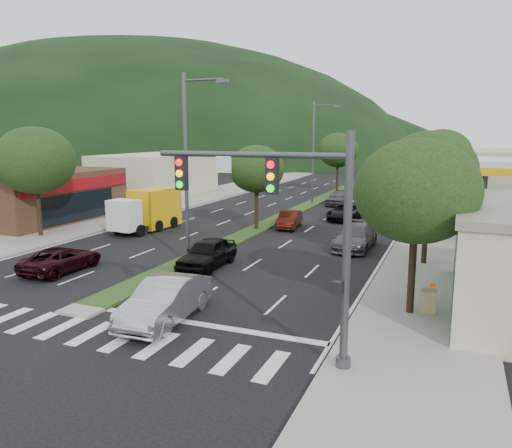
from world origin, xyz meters
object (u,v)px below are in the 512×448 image
at_px(tree_r_e, 445,154).
at_px(car_queue_d, 345,212).
at_px(streetlight_mid, 315,148).
at_px(car_queue_b, 355,237).
at_px(tree_med_near, 256,169).
at_px(car_queue_a, 207,253).
at_px(box_truck, 149,211).
at_px(streetlight_near, 189,159).
at_px(motorhome, 403,193).
at_px(traffic_signal, 294,213).
at_px(car_queue_f, 409,192).
at_px(tree_med_far, 338,150).
at_px(tree_r_b, 429,171).
at_px(tree_r_c, 436,167).
at_px(tree_l_a, 35,160).
at_px(a_frame_sign, 429,299).
at_px(sedan_silver, 166,300).
at_px(suv_maroon, 62,259).
at_px(car_queue_e, 339,198).
at_px(tree_r_a, 416,191).
at_px(car_queue_c, 289,219).
at_px(tree_r_d, 441,155).

relative_size(tree_r_e, car_queue_d, 1.42).
height_order(streetlight_mid, car_queue_b, streetlight_mid).
bearing_deg(tree_med_near, car_queue_a, -81.96).
height_order(car_queue_a, box_truck, box_truck).
bearing_deg(box_truck, streetlight_near, 141.14).
distance_m(tree_r_e, motorhome, 10.53).
xyz_separation_m(traffic_signal, car_queue_f, (-0.48, 43.53, -4.03)).
bearing_deg(streetlight_mid, tree_med_far, 91.07).
bearing_deg(car_queue_f, tree_r_b, -87.37).
distance_m(tree_r_c, tree_l_a, 26.47).
relative_size(box_truck, a_frame_sign, 4.91).
distance_m(sedan_silver, suv_maroon, 9.48).
bearing_deg(tree_r_e, sedan_silver, -101.89).
relative_size(traffic_signal, motorhome, 0.81).
height_order(tree_l_a, car_queue_e, tree_l_a).
xyz_separation_m(tree_r_a, tree_med_near, (-12.00, 14.00, -0.39)).
xyz_separation_m(sedan_silver, car_queue_b, (4.25, 14.65, -0.08)).
height_order(tree_r_b, streetlight_near, streetlight_near).
xyz_separation_m(car_queue_b, a_frame_sign, (4.83, -10.58, -0.03)).
bearing_deg(tree_r_c, car_queue_f, 98.91).
height_order(streetlight_near, streetlight_mid, same).
relative_size(tree_r_b, car_queue_d, 1.46).
relative_size(sedan_silver, suv_maroon, 1.09).
height_order(streetlight_mid, car_queue_e, streetlight_mid).
bearing_deg(car_queue_a, car_queue_d, 77.25).
xyz_separation_m(car_queue_c, car_queue_d, (3.15, 5.00, 0.02)).
height_order(streetlight_near, a_frame_sign, streetlight_near).
xyz_separation_m(car_queue_d, a_frame_sign, (7.56, -20.58, 0.05)).
bearing_deg(motorhome, suv_maroon, -124.19).
bearing_deg(suv_maroon, car_queue_e, -105.47).
height_order(tree_r_d, tree_r_e, tree_r_d).
xyz_separation_m(tree_med_near, car_queue_e, (2.75, 14.94, -3.67)).
xyz_separation_m(tree_r_a, car_queue_b, (-4.16, 10.68, -4.09)).
bearing_deg(tree_r_b, car_queue_a, -156.27).
xyz_separation_m(car_queue_a, car_queue_b, (6.34, 7.30, -0.04)).
distance_m(tree_med_near, car_queue_e, 15.63).
relative_size(tree_med_near, box_truck, 0.98).
distance_m(car_queue_d, motorhome, 7.00).
relative_size(tree_r_a, car_queue_e, 1.50).
distance_m(tree_r_c, car_queue_c, 10.85).
bearing_deg(car_queue_f, car_queue_c, -110.40).
relative_size(tree_med_near, car_queue_a, 1.34).
distance_m(tree_r_d, a_frame_sign, 26.29).
xyz_separation_m(streetlight_mid, suv_maroon, (-5.24, -29.04, -4.96)).
height_order(tree_r_b, suv_maroon, tree_r_b).
relative_size(traffic_signal, suv_maroon, 1.56).
xyz_separation_m(tree_r_c, motorhome, (-3.00, 10.41, -3.01)).
xyz_separation_m(tree_r_b, suv_maroon, (-17.04, -8.04, -4.41)).
bearing_deg(box_truck, car_queue_b, -176.94).
relative_size(tree_l_a, car_queue_a, 1.61).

